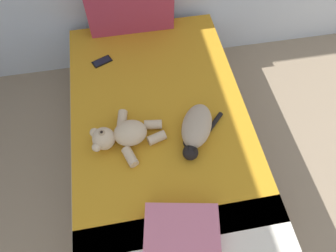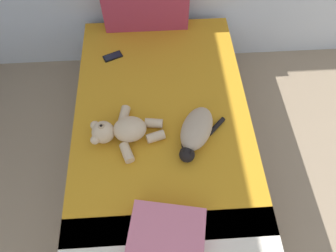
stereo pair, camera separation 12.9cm
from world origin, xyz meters
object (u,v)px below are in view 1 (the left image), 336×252
teddy_bear (123,135)px  patterned_cushion (130,3)px  cat (196,128)px  cell_phone (102,61)px  throw_pillow (182,232)px  bed (160,135)px

teddy_bear → patterned_cushion: bearing=80.4°
cat → patterned_cushion: bearing=104.4°
cell_phone → throw_pillow: (0.35, -1.40, 0.05)m
teddy_bear → cell_phone: 0.75m
cat → cell_phone: bearing=126.3°
cell_phone → patterned_cushion: bearing=51.6°
patterned_cushion → cell_phone: patterned_cushion is taller
patterned_cushion → throw_pillow: patterned_cushion is taller
cat → teddy_bear: teddy_bear is taller
patterned_cushion → throw_pillow: size_ratio=1.72×
patterned_cushion → cat: size_ratio=1.65×
patterned_cushion → teddy_bear: (-0.18, -1.09, -0.17)m
patterned_cushion → cell_phone: 0.51m
bed → throw_pillow: size_ratio=5.14×
cat → cell_phone: (-0.57, 0.78, -0.07)m
patterned_cushion → teddy_bear: 1.12m
bed → throw_pillow: bearing=-91.0°
cat → cell_phone: size_ratio=2.54×
cat → cell_phone: cat is taller
cat → throw_pillow: cat is taller
teddy_bear → cell_phone: (-0.10, 0.74, -0.06)m
bed → cell_phone: (-0.36, 0.58, 0.27)m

